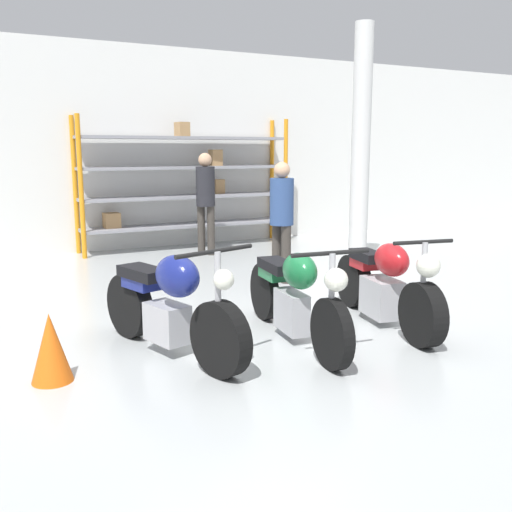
# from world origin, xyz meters

# --- Properties ---
(ground_plane) EXTENTS (30.00, 30.00, 0.00)m
(ground_plane) POSITION_xyz_m (0.00, 0.00, 0.00)
(ground_plane) COLOR #B2B7B7
(back_wall) EXTENTS (30.00, 0.08, 3.60)m
(back_wall) POSITION_xyz_m (0.00, 5.49, 1.80)
(back_wall) COLOR white
(back_wall) RESTS_ON ground_plane
(shelving_rack) EXTENTS (3.92, 0.63, 2.35)m
(shelving_rack) POSITION_xyz_m (0.96, 5.13, 1.21)
(shelving_rack) COLOR orange
(shelving_rack) RESTS_ON ground_plane
(support_pillar) EXTENTS (0.28, 0.28, 3.60)m
(support_pillar) POSITION_xyz_m (2.72, 2.28, 1.80)
(support_pillar) COLOR silver
(support_pillar) RESTS_ON ground_plane
(motorcycle_blue) EXTENTS (0.89, 1.94, 1.03)m
(motorcycle_blue) POSITION_xyz_m (-1.11, -0.14, 0.45)
(motorcycle_blue) COLOR black
(motorcycle_blue) RESTS_ON ground_plane
(motorcycle_green) EXTENTS (0.69, 2.11, 0.98)m
(motorcycle_green) POSITION_xyz_m (0.04, -0.32, 0.45)
(motorcycle_green) COLOR black
(motorcycle_green) RESTS_ON ground_plane
(motorcycle_red) EXTENTS (0.69, 2.02, 0.98)m
(motorcycle_red) POSITION_xyz_m (1.13, -0.29, 0.42)
(motorcycle_red) COLOR black
(motorcycle_red) RESTS_ON ground_plane
(person_browsing) EXTENTS (0.39, 0.39, 1.62)m
(person_browsing) POSITION_xyz_m (1.13, 1.87, 0.95)
(person_browsing) COLOR #38332D
(person_browsing) RESTS_ON ground_plane
(person_near_rack) EXTENTS (0.45, 0.45, 1.73)m
(person_near_rack) POSITION_xyz_m (1.00, 4.26, 1.02)
(person_near_rack) COLOR #38332D
(person_near_rack) RESTS_ON ground_plane
(traffic_cone) EXTENTS (0.32, 0.32, 0.55)m
(traffic_cone) POSITION_xyz_m (-2.13, -0.29, 0.28)
(traffic_cone) COLOR orange
(traffic_cone) RESTS_ON ground_plane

